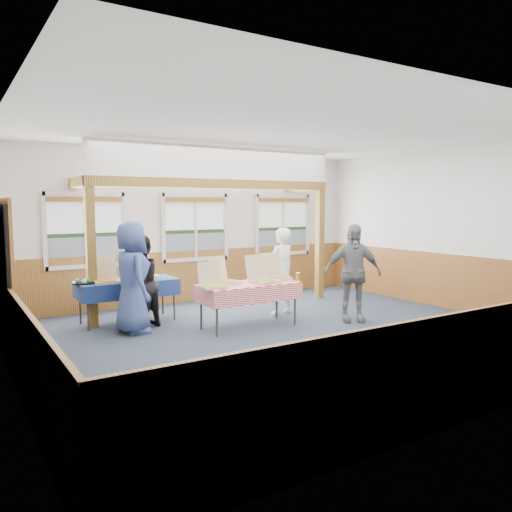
{
  "coord_description": "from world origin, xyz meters",
  "views": [
    {
      "loc": [
        -4.59,
        -6.35,
        2.11
      ],
      "look_at": [
        0.01,
        1.0,
        1.2
      ],
      "focal_mm": 35.0,
      "sensor_mm": 36.0,
      "label": 1
    }
  ],
  "objects_px": {
    "table_left": "(127,283)",
    "woman_white": "(281,271)",
    "table_right": "(249,287)",
    "person_grey": "(352,273)",
    "woman_black": "(140,283)",
    "man_blue": "(132,277)"
  },
  "relations": [
    {
      "from": "woman_white",
      "to": "person_grey",
      "type": "xyz_separation_m",
      "value": [
        0.75,
        -1.15,
        0.05
      ]
    },
    {
      "from": "woman_white",
      "to": "person_grey",
      "type": "bearing_deg",
      "value": 112.67
    },
    {
      "from": "man_blue",
      "to": "table_right",
      "type": "bearing_deg",
      "value": -110.51
    },
    {
      "from": "person_grey",
      "to": "table_left",
      "type": "bearing_deg",
      "value": 177.83
    },
    {
      "from": "woman_black",
      "to": "person_grey",
      "type": "bearing_deg",
      "value": 124.3
    },
    {
      "from": "woman_white",
      "to": "table_right",
      "type": "bearing_deg",
      "value": 16.97
    },
    {
      "from": "woman_black",
      "to": "person_grey",
      "type": "distance_m",
      "value": 3.71
    },
    {
      "from": "man_blue",
      "to": "person_grey",
      "type": "distance_m",
      "value": 3.83
    },
    {
      "from": "table_right",
      "to": "person_grey",
      "type": "relative_size",
      "value": 1.03
    },
    {
      "from": "woman_white",
      "to": "person_grey",
      "type": "distance_m",
      "value": 1.38
    },
    {
      "from": "table_right",
      "to": "person_grey",
      "type": "height_order",
      "value": "person_grey"
    },
    {
      "from": "table_right",
      "to": "woman_black",
      "type": "distance_m",
      "value": 1.83
    },
    {
      "from": "woman_white",
      "to": "person_grey",
      "type": "height_order",
      "value": "person_grey"
    },
    {
      "from": "table_left",
      "to": "person_grey",
      "type": "xyz_separation_m",
      "value": [
        3.43,
        -2.08,
        0.18
      ]
    },
    {
      "from": "table_left",
      "to": "man_blue",
      "type": "height_order",
      "value": "man_blue"
    },
    {
      "from": "table_left",
      "to": "woman_white",
      "type": "height_order",
      "value": "woman_white"
    },
    {
      "from": "table_left",
      "to": "woman_white",
      "type": "bearing_deg",
      "value": -36.93
    },
    {
      "from": "man_blue",
      "to": "table_left",
      "type": "bearing_deg",
      "value": -11.36
    },
    {
      "from": "table_left",
      "to": "table_right",
      "type": "xyz_separation_m",
      "value": [
        1.64,
        -1.47,
        0.0
      ]
    },
    {
      "from": "table_left",
      "to": "person_grey",
      "type": "bearing_deg",
      "value": -49.08
    },
    {
      "from": "woman_black",
      "to": "table_left",
      "type": "bearing_deg",
      "value": -119.77
    },
    {
      "from": "table_left",
      "to": "woman_black",
      "type": "height_order",
      "value": "woman_black"
    }
  ]
}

